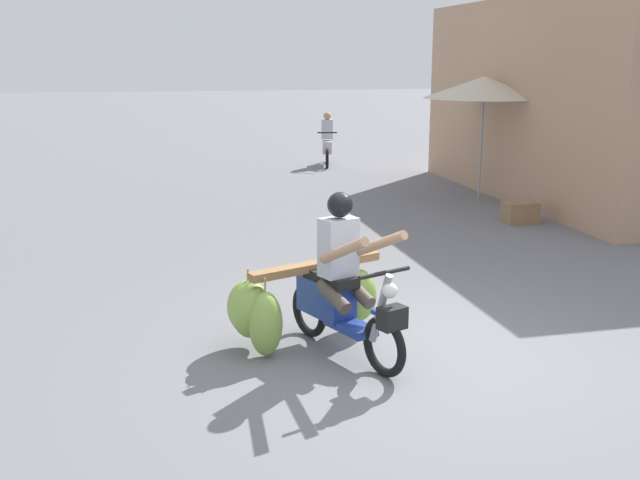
{
  "coord_description": "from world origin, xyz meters",
  "views": [
    {
      "loc": [
        -2.44,
        -6.23,
        2.78
      ],
      "look_at": [
        -0.67,
        1.23,
        0.9
      ],
      "focal_mm": 41.71,
      "sensor_mm": 36.0,
      "label": 1
    }
  ],
  "objects": [
    {
      "name": "market_umbrella_near_shop",
      "position": [
        4.15,
        7.54,
        2.22
      ],
      "size": [
        2.39,
        2.39,
        2.44
      ],
      "color": "#99999E",
      "rests_on": "ground"
    },
    {
      "name": "ground_plane",
      "position": [
        0.0,
        0.0,
        0.0
      ],
      "size": [
        120.0,
        120.0,
        0.0
      ],
      "primitive_type": "plane",
      "color": "slate"
    },
    {
      "name": "shopfront_building",
      "position": [
        6.76,
        7.33,
        1.97
      ],
      "size": [
        4.51,
        8.25,
        3.93
      ],
      "color": "tan",
      "rests_on": "ground"
    },
    {
      "name": "produce_crate",
      "position": [
        3.85,
        5.23,
        0.18
      ],
      "size": [
        0.56,
        0.4,
        0.36
      ],
      "primitive_type": "cube",
      "color": "olive",
      "rests_on": "ground"
    },
    {
      "name": "motorbike_distant_ahead_left",
      "position": [
        2.3,
        12.94,
        0.57
      ],
      "size": [
        0.61,
        1.59,
        1.4
      ],
      "color": "black",
      "rests_on": "ground"
    },
    {
      "name": "motorbike_main_loaded",
      "position": [
        -0.98,
        0.48,
        0.51
      ],
      "size": [
        1.65,
        1.7,
        1.58
      ],
      "color": "black",
      "rests_on": "ground"
    }
  ]
}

